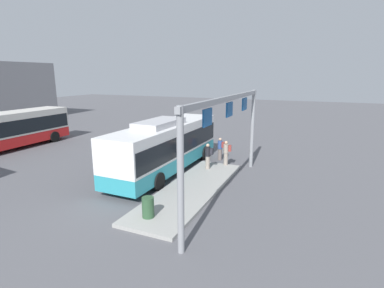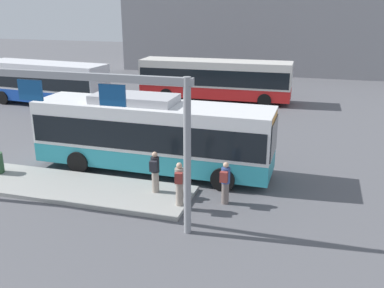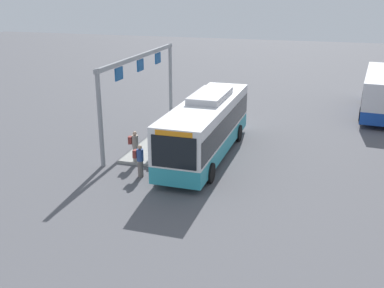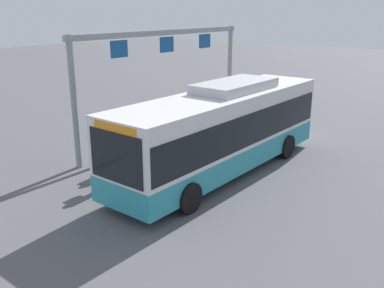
{
  "view_description": "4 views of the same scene",
  "coord_description": "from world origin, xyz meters",
  "px_view_note": "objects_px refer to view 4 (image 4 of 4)",
  "views": [
    {
      "loc": [
        -16.31,
        -8.95,
        6.14
      ],
      "look_at": [
        1.48,
        -1.14,
        1.6
      ],
      "focal_mm": 27.72,
      "sensor_mm": 36.0,
      "label": 1
    },
    {
      "loc": [
        6.7,
        -16.8,
        7.29
      ],
      "look_at": [
        2.19,
        -1.25,
        1.87
      ],
      "focal_mm": 39.76,
      "sensor_mm": 36.0,
      "label": 2
    },
    {
      "loc": [
        23.28,
        6.17,
        9.05
      ],
      "look_at": [
        1.62,
        -0.33,
        1.2
      ],
      "focal_mm": 42.58,
      "sensor_mm": 36.0,
      "label": 3
    },
    {
      "loc": [
        12.99,
        8.63,
        6.07
      ],
      "look_at": [
        1.1,
        -0.61,
        1.3
      ],
      "focal_mm": 39.81,
      "sensor_mm": 36.0,
      "label": 4
    }
  ],
  "objects_px": {
    "bus_main": "(223,127)",
    "person_boarding": "(104,164)",
    "trash_bin": "(249,117)",
    "person_waiting_mid": "(156,141)",
    "person_waiting_near": "(118,145)"
  },
  "relations": [
    {
      "from": "bus_main",
      "to": "person_boarding",
      "type": "bearing_deg",
      "value": -31.18
    },
    {
      "from": "person_boarding",
      "to": "trash_bin",
      "type": "bearing_deg",
      "value": 94.43
    },
    {
      "from": "person_waiting_mid",
      "to": "trash_bin",
      "type": "xyz_separation_m",
      "value": [
        -7.37,
        -0.04,
        -0.44
      ]
    },
    {
      "from": "person_boarding",
      "to": "person_waiting_mid",
      "type": "distance_m",
      "value": 2.78
    },
    {
      "from": "person_boarding",
      "to": "person_waiting_near",
      "type": "distance_m",
      "value": 1.78
    },
    {
      "from": "person_waiting_near",
      "to": "person_waiting_mid",
      "type": "bearing_deg",
      "value": 44.33
    },
    {
      "from": "person_waiting_near",
      "to": "trash_bin",
      "type": "xyz_separation_m",
      "value": [
        -8.64,
        0.8,
        -0.44
      ]
    },
    {
      "from": "bus_main",
      "to": "trash_bin",
      "type": "bearing_deg",
      "value": -157.62
    },
    {
      "from": "person_waiting_mid",
      "to": "trash_bin",
      "type": "distance_m",
      "value": 7.39
    },
    {
      "from": "person_waiting_mid",
      "to": "person_boarding",
      "type": "bearing_deg",
      "value": -94.43
    },
    {
      "from": "person_boarding",
      "to": "trash_bin",
      "type": "distance_m",
      "value": 10.16
    },
    {
      "from": "bus_main",
      "to": "person_boarding",
      "type": "xyz_separation_m",
      "value": [
        3.83,
        -2.39,
        -0.92
      ]
    },
    {
      "from": "person_waiting_near",
      "to": "person_waiting_mid",
      "type": "xyz_separation_m",
      "value": [
        -1.27,
        0.84,
        0.0
      ]
    },
    {
      "from": "trash_bin",
      "to": "person_waiting_mid",
      "type": "bearing_deg",
      "value": 0.28
    },
    {
      "from": "bus_main",
      "to": "person_waiting_near",
      "type": "bearing_deg",
      "value": -54.27
    }
  ]
}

